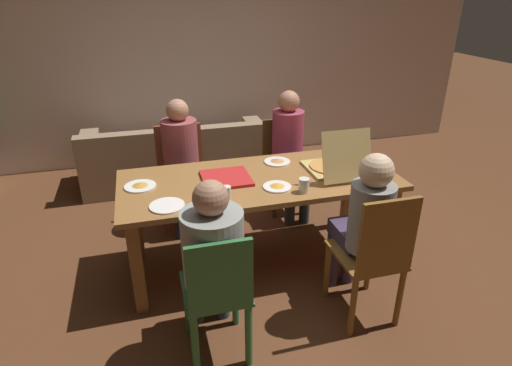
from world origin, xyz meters
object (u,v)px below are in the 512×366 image
object	(u,v)px
chair_2	(374,255)
person_2	(364,220)
person_0	(290,145)
drinking_glass_0	(227,196)
person_3	(212,251)
couch	(179,159)
plate_3	(277,186)
chair_0	(284,161)
plate_2	(277,161)
dining_table	(259,190)
chair_3	(218,295)
plate_1	(140,186)
pizza_box_1	(334,165)
drinking_glass_1	(304,185)
chair_1	(181,167)
plate_0	(167,206)
pizza_box_0	(226,178)
person_1	(181,155)

from	to	relation	value
chair_2	person_2	xyz separation A→B (m)	(0.00, 0.17, 0.17)
person_0	drinking_glass_0	distance (m)	1.43
person_3	couch	world-z (taller)	person_3
plate_3	chair_0	bearing A→B (deg)	68.15
chair_0	plate_2	xyz separation A→B (m)	(-0.30, -0.65, 0.29)
dining_table	chair_2	xyz separation A→B (m)	(0.52, -0.87, -0.13)
plate_3	chair_3	bearing A→B (deg)	-129.52
plate_1	plate_2	distance (m)	1.14
pizza_box_1	plate_2	world-z (taller)	pizza_box_1
pizza_box_1	plate_3	distance (m)	0.55
plate_2	drinking_glass_1	size ratio (longest dim) A/B	2.09
person_3	drinking_glass_1	distance (m)	0.90
dining_table	chair_3	distance (m)	1.07
chair_1	plate_2	size ratio (longest dim) A/B	4.29
chair_3	drinking_glass_0	distance (m)	0.68
dining_table	person_3	size ratio (longest dim) A/B	1.81
pizza_box_1	plate_0	world-z (taller)	pizza_box_1
plate_1	person_3	bearing A→B (deg)	-66.56
couch	dining_table	bearing A→B (deg)	-75.99
plate_3	couch	size ratio (longest dim) A/B	0.10
chair_3	person_2	bearing A→B (deg)	12.13
person_2	plate_3	distance (m)	0.67
pizza_box_1	pizza_box_0	bearing A→B (deg)	174.62
person_2	pizza_box_0	distance (m)	1.08
chair_2	plate_1	bearing A→B (deg)	146.28
drinking_glass_0	couch	xyz separation A→B (m)	(-0.13, 2.21, -0.57)
chair_1	plate_3	world-z (taller)	chair_1
drinking_glass_0	chair_3	bearing A→B (deg)	-108.19
chair_2	drinking_glass_0	bearing A→B (deg)	149.76
plate_1	person_1	bearing A→B (deg)	61.77
person_1	pizza_box_1	xyz separation A→B (m)	(1.12, -0.82, 0.10)
person_3	plate_2	xyz separation A→B (m)	(0.75, 1.06, 0.07)
chair_1	plate_0	xyz separation A→B (m)	(-0.21, -1.21, 0.24)
dining_table	pizza_box_1	xyz separation A→B (m)	(0.60, -0.04, 0.16)
person_1	plate_0	xyz separation A→B (m)	(-0.21, -1.07, 0.06)
plate_2	person_0	bearing A→B (deg)	59.78
plate_0	plate_3	bearing A→B (deg)	5.83
couch	person_0	bearing A→B (deg)	-47.52
pizza_box_0	plate_3	size ratio (longest dim) A/B	1.73
person_0	chair_3	distance (m)	2.00
dining_table	plate_1	world-z (taller)	plate_1
person_2	plate_3	size ratio (longest dim) A/B	5.72
pizza_box_0	pizza_box_1	xyz separation A→B (m)	(0.86, -0.08, 0.04)
plate_2	drinking_glass_1	xyz separation A→B (m)	(0.01, -0.58, 0.04)
plate_2	chair_3	bearing A→B (deg)	-122.20
chair_1	person_0	bearing A→B (deg)	-8.31
pizza_box_1	plate_2	size ratio (longest dim) A/B	2.31
pizza_box_1	drinking_glass_1	distance (m)	0.46
person_0	chair_3	bearing A→B (deg)	-121.62
couch	chair_3	bearing A→B (deg)	-91.16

